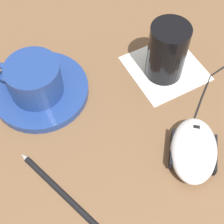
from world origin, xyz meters
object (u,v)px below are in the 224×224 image
object	(u,v)px
drinking_glass	(167,52)
computer_mouse	(194,150)
coffee_cup	(33,79)
pen	(58,188)
saucer	(41,90)

from	to	relation	value
drinking_glass	computer_mouse	bearing A→B (deg)	100.69
coffee_cup	pen	size ratio (longest dim) A/B	0.90
computer_mouse	drinking_glass	distance (m)	0.16
saucer	drinking_glass	xyz separation A→B (m)	(-0.20, -0.04, 0.04)
saucer	pen	bearing A→B (deg)	104.51
computer_mouse	drinking_glass	bearing A→B (deg)	-79.31
saucer	drinking_glass	distance (m)	0.21
coffee_cup	computer_mouse	xyz separation A→B (m)	(-0.24, 0.11, -0.02)
coffee_cup	pen	world-z (taller)	coffee_cup
drinking_glass	pen	size ratio (longest dim) A/B	0.80
coffee_cup	pen	bearing A→B (deg)	106.49
pen	drinking_glass	bearing A→B (deg)	-127.55
computer_mouse	pen	xyz separation A→B (m)	(0.19, 0.05, -0.01)
saucer	drinking_glass	world-z (taller)	drinking_glass
drinking_glass	pen	world-z (taller)	drinking_glass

